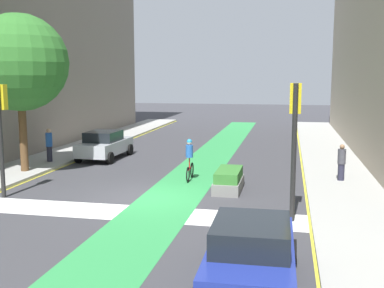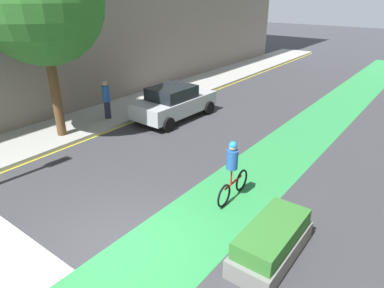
# 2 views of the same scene
# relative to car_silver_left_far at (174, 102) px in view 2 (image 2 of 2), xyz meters

# --- Properties ---
(ground_plane) EXTENTS (120.00, 120.00, 0.00)m
(ground_plane) POSITION_rel_car_silver_left_far_xyz_m (4.77, -7.71, -0.80)
(ground_plane) COLOR #38383D
(bike_lane_paint) EXTENTS (2.40, 60.00, 0.01)m
(bike_lane_paint) POSITION_rel_car_silver_left_far_xyz_m (5.67, -7.71, -0.80)
(bike_lane_paint) COLOR #2D8C47
(bike_lane_paint) RESTS_ON ground_plane
(car_silver_left_far) EXTENTS (2.11, 4.25, 1.57)m
(car_silver_left_far) POSITION_rel_car_silver_left_far_xyz_m (0.00, 0.00, 0.00)
(car_silver_left_far) COLOR #B2B7BF
(car_silver_left_far) RESTS_ON ground_plane
(cyclist_in_lane) EXTENTS (0.32, 1.73, 1.86)m
(cyclist_in_lane) POSITION_rel_car_silver_left_far_xyz_m (5.74, -4.36, 0.17)
(cyclist_in_lane) COLOR black
(cyclist_in_lane) RESTS_ON ground_plane
(pedestrian_sidewalk_left_a) EXTENTS (0.34, 0.34, 1.74)m
(pedestrian_sidewalk_left_a) POSITION_rel_car_silver_left_far_xyz_m (-2.21, -2.13, 0.24)
(pedestrian_sidewalk_left_a) COLOR #262638
(pedestrian_sidewalk_left_a) RESTS_ON sidewalk_left
(street_tree_near) EXTENTS (4.46, 4.46, 7.28)m
(street_tree_near) POSITION_rel_car_silver_left_far_xyz_m (-2.17, -4.59, 4.38)
(street_tree_near) COLOR brown
(street_tree_near) RESTS_ON sidewalk_left
(median_planter) EXTENTS (1.04, 2.43, 0.85)m
(median_planter) POSITION_rel_car_silver_left_far_xyz_m (7.67, -5.84, -0.40)
(median_planter) COLOR slate
(median_planter) RESTS_ON ground_plane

